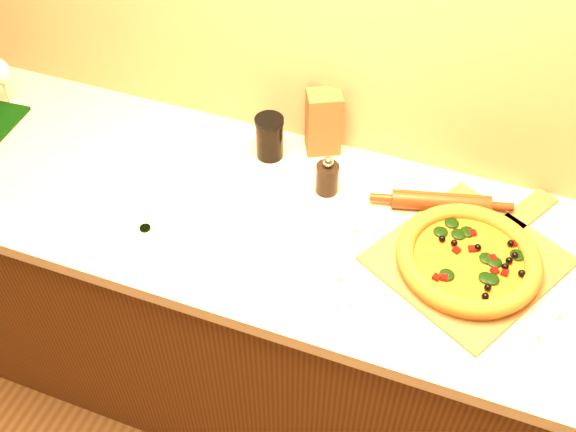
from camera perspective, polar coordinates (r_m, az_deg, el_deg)
The scene contains 9 objects.
cabinet at distance 2.01m, azimuth 2.12°, elevation -9.90°, with size 2.80×0.65×0.86m, color #4B2410.
countertop at distance 1.66m, azimuth 2.53°, elevation -1.25°, with size 2.84×0.68×0.04m, color beige.
pizza_peel at distance 1.63m, azimuth 16.01°, elevation -3.46°, with size 0.51×0.58×0.01m.
pizza at distance 1.58m, azimuth 15.73°, elevation -3.67°, with size 0.34×0.34×0.05m.
bottle_cap at distance 1.67m, azimuth -12.59°, elevation -1.05°, with size 0.03×0.03×0.01m, color black.
pepper_grinder at distance 1.70m, azimuth 3.51°, elevation 3.45°, with size 0.06×0.06×0.12m.
rolling_pin at distance 1.71m, azimuth 13.43°, elevation 1.23°, with size 0.36×0.11×0.05m.
paper_bag at distance 1.80m, azimuth 3.18°, elevation 8.33°, with size 0.09×0.08×0.19m, color brown.
dark_jar at distance 1.79m, azimuth -1.65°, elevation 7.02°, with size 0.08×0.08×0.13m.
Camera 1 is at (0.32, 0.36, 2.10)m, focal length 40.00 mm.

